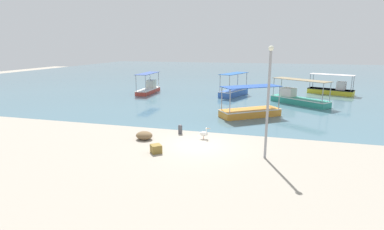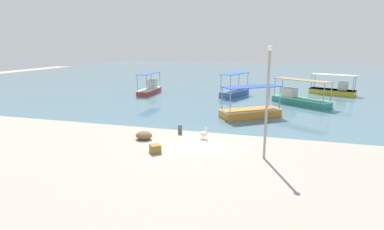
{
  "view_description": "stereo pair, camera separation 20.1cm",
  "coord_description": "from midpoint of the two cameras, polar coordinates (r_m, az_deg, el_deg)",
  "views": [
    {
      "loc": [
        4.47,
        -17.5,
        6.17
      ],
      "look_at": [
        -1.48,
        4.23,
        0.92
      ],
      "focal_mm": 28.0,
      "sensor_mm": 36.0,
      "label": 1
    },
    {
      "loc": [
        4.67,
        -17.45,
        6.17
      ],
      "look_at": [
        -1.48,
        4.23,
        0.92
      ],
      "focal_mm": 28.0,
      "sensor_mm": 36.0,
      "label": 2
    }
  ],
  "objects": [
    {
      "name": "harbor_water",
      "position": [
        65.92,
        11.89,
        7.46
      ],
      "size": [
        110.0,
        90.0,
        0.0
      ],
      "primitive_type": "cube",
      "color": "slate",
      "rests_on": "ground"
    },
    {
      "name": "fishing_boat_near_left",
      "position": [
        40.36,
        -7.87,
        5.07
      ],
      "size": [
        1.76,
        5.34,
        2.63
      ],
      "color": "#BD3D31",
      "rests_on": "harbor_water"
    },
    {
      "name": "mooring_bollard",
      "position": [
        21.41,
        -2.04,
        -2.65
      ],
      "size": [
        0.31,
        0.31,
        0.68
      ],
      "color": "#47474C",
      "rests_on": "ground"
    },
    {
      "name": "fishing_boat_far_right",
      "position": [
        42.85,
        25.5,
        4.38
      ],
      "size": [
        5.7,
        3.59,
        2.54
      ],
      "color": "gold",
      "rests_on": "harbor_water"
    },
    {
      "name": "pelican",
      "position": [
        20.24,
        2.5,
        -3.54
      ],
      "size": [
        0.81,
        0.34,
        0.8
      ],
      "color": "#E0997A",
      "rests_on": "ground"
    },
    {
      "name": "ground",
      "position": [
        19.09,
        1.12,
        -5.75
      ],
      "size": [
        120.0,
        120.0,
        0.0
      ],
      "primitive_type": "plane",
      "color": "gray"
    },
    {
      "name": "lamp_post",
      "position": [
        16.55,
        14.48,
        3.22
      ],
      "size": [
        0.28,
        0.28,
        6.17
      ],
      "color": "gray",
      "rests_on": "ground"
    },
    {
      "name": "fishing_boat_center",
      "position": [
        27.04,
        11.28,
        0.8
      ],
      "size": [
        5.47,
        4.67,
        2.71
      ],
      "color": "orange",
      "rests_on": "harbor_water"
    },
    {
      "name": "fishing_boat_far_left",
      "position": [
        37.92,
        8.26,
        4.46
      ],
      "size": [
        3.25,
        5.29,
        2.81
      ],
      "color": "#3864BB",
      "rests_on": "harbor_water"
    },
    {
      "name": "fishing_boat_outer",
      "position": [
        34.25,
        19.85,
        2.99
      ],
      "size": [
        6.1,
        5.24,
        2.65
      ],
      "color": "teal",
      "rests_on": "harbor_water"
    },
    {
      "name": "cargo_crate",
      "position": [
        17.85,
        -6.7,
        -6.38
      ],
      "size": [
        0.83,
        0.83,
        0.49
      ],
      "primitive_type": "cube",
      "rotation": [
        0.0,
        0.0,
        5.42
      ],
      "color": "olive",
      "rests_on": "ground"
    },
    {
      "name": "net_pile",
      "position": [
        20.4,
        -8.88,
        -3.85
      ],
      "size": [
        1.13,
        0.96,
        0.55
      ],
      "primitive_type": "ellipsoid",
      "color": "brown",
      "rests_on": "ground"
    }
  ]
}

